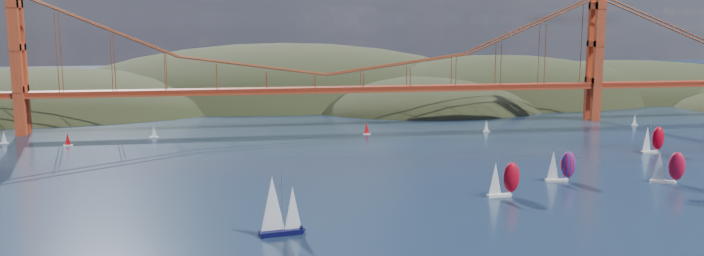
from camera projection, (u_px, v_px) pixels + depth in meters
name	position (u px, v px, depth m)	size (l,w,h in m)	color
headlands	(382.00, 120.00, 393.72)	(725.00, 225.00, 96.00)	black
bridge	(322.00, 50.00, 283.35)	(552.00, 12.00, 55.00)	maroon
sloop_navy	(278.00, 206.00, 142.42)	(9.42, 5.87, 14.10)	black
racer_0	(503.00, 178.00, 173.80)	(8.85, 3.87, 10.04)	white
racer_2	(667.00, 166.00, 188.30)	(8.93, 6.37, 10.02)	white
racer_3	(652.00, 139.00, 230.97)	(8.93, 4.25, 10.07)	silver
racer_rwb	(560.00, 165.00, 190.24)	(8.50, 3.64, 9.66)	white
distant_boat_1	(4.00, 137.00, 248.42)	(3.00, 2.00, 4.70)	silver
distant_boat_2	(68.00, 140.00, 243.68)	(3.00, 2.00, 4.70)	silver
distant_boat_3	(154.00, 132.00, 260.91)	(3.00, 2.00, 4.70)	silver
distant_boat_4	(635.00, 120.00, 291.01)	(3.00, 2.00, 4.70)	silver
distant_boat_8	(486.00, 126.00, 274.75)	(3.00, 2.00, 4.70)	silver
distant_boat_9	(367.00, 128.00, 268.64)	(3.00, 2.00, 4.70)	silver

